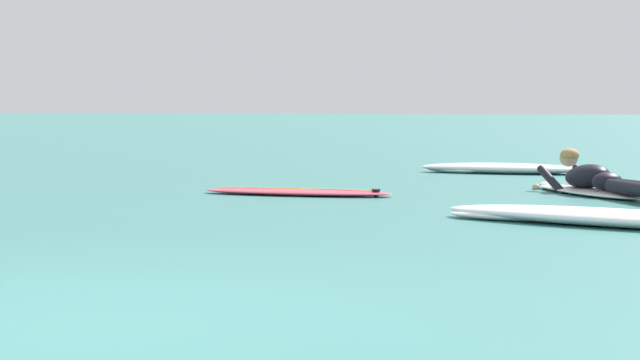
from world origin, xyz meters
TOP-DOWN VIEW (x-y plane):
  - ground_plane at (0.00, 10.00)m, footprint 120.00×120.00m
  - surfer_far at (2.80, 7.91)m, footprint 1.55×2.41m
  - drifting_surfboard at (-0.38, 7.32)m, footprint 2.17×0.69m
  - whitewater_front at (2.82, 4.76)m, footprint 3.02×1.77m
  - whitewater_mid_left at (1.68, 11.48)m, footprint 2.36×0.89m

SIDE VIEW (x-z plane):
  - ground_plane at x=0.00m, z-range 0.00..0.00m
  - drifting_surfboard at x=-0.38m, z-range -0.05..0.11m
  - whitewater_front at x=2.82m, z-range 0.00..0.14m
  - whitewater_mid_left at x=1.68m, z-range 0.00..0.14m
  - surfer_far at x=2.80m, z-range -0.13..0.41m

